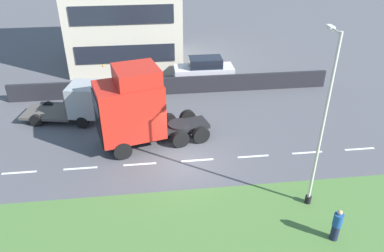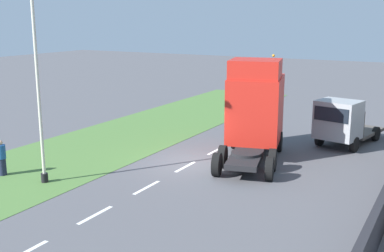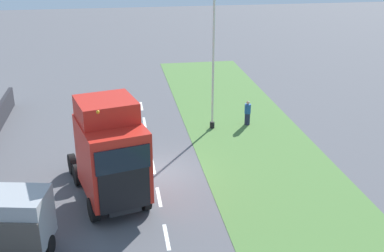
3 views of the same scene
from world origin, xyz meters
name	(u,v)px [view 3 (image 3 of 3)]	position (x,y,z in m)	size (l,w,h in m)	color
ground_plane	(154,172)	(0.00, 0.00, 0.00)	(120.00, 120.00, 0.00)	#515156
grass_verge	(267,164)	(-6.00, 0.00, 0.01)	(7.00, 44.00, 0.01)	#4C7538
lane_markings	(153,166)	(0.00, -0.70, 0.00)	(0.16, 21.00, 0.00)	white
lorry_cab	(111,154)	(2.06, 2.66, 2.42)	(4.01, 6.81, 4.98)	black
flatbed_truck	(16,230)	(5.51, 6.38, 1.36)	(3.05, 5.41, 2.58)	#999EA3
lamp_post	(212,68)	(-4.04, -5.46, 3.90)	(1.27, 0.29, 8.25)	black
pedestrian	(248,113)	(-6.44, -5.67, 0.77)	(0.39, 0.39, 1.59)	#1E233D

